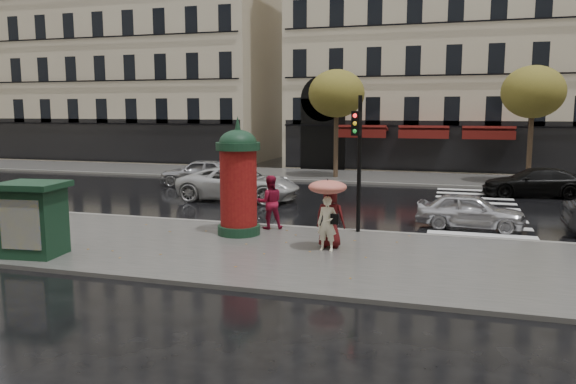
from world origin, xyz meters
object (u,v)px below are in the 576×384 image
(woman_red, at_px, (270,202))
(car_white, at_px, (239,183))
(morris_column, at_px, (238,178))
(newsstand, at_px, (34,218))
(car_silver, at_px, (470,211))
(traffic_light, at_px, (358,150))
(car_far_silver, at_px, (201,172))
(car_black, at_px, (534,182))
(woman_umbrella, at_px, (327,203))
(man_burgundy, at_px, (330,217))

(woman_red, distance_m, car_white, 7.14)
(morris_column, distance_m, newsstand, 6.26)
(car_white, bearing_deg, car_silver, -110.76)
(woman_red, relative_size, car_silver, 0.50)
(morris_column, distance_m, car_white, 7.92)
(traffic_light, height_order, car_silver, traffic_light)
(car_silver, relative_size, car_far_silver, 0.83)
(car_white, height_order, car_black, car_white)
(woman_umbrella, bearing_deg, morris_column, 157.90)
(man_burgundy, bearing_deg, traffic_light, -97.34)
(woman_red, xyz_separation_m, man_burgundy, (2.59, -2.03, -0.02))
(morris_column, xyz_separation_m, car_black, (10.61, 12.47, -1.29))
(traffic_light, height_order, car_black, traffic_light)
(morris_column, distance_m, car_black, 16.42)
(woman_red, distance_m, car_silver, 7.22)
(woman_red, height_order, morris_column, morris_column)
(car_white, xyz_separation_m, car_black, (13.48, 5.19, -0.09))
(woman_umbrella, distance_m, newsstand, 8.36)
(morris_column, height_order, car_white, morris_column)
(woman_red, bearing_deg, newsstand, 20.33)
(man_burgundy, relative_size, car_black, 0.38)
(woman_red, bearing_deg, car_white, -85.15)
(car_white, bearing_deg, car_black, -70.81)
(car_black, height_order, car_far_silver, car_far_silver)
(man_burgundy, height_order, car_black, man_burgundy)
(woman_umbrella, distance_m, man_burgundy, 0.66)
(newsstand, bearing_deg, man_burgundy, 23.04)
(woman_red, distance_m, man_burgundy, 3.29)
(woman_umbrella, relative_size, newsstand, 1.03)
(traffic_light, height_order, car_white, traffic_light)
(morris_column, height_order, traffic_light, traffic_light)
(traffic_light, height_order, car_far_silver, traffic_light)
(woman_red, relative_size, morris_column, 0.48)
(newsstand, xyz_separation_m, car_silver, (11.94, 8.01, -0.56))
(newsstand, distance_m, car_silver, 14.39)
(newsstand, relative_size, car_far_silver, 0.47)
(traffic_light, xyz_separation_m, car_white, (-6.59, 5.85, -2.10))
(traffic_light, xyz_separation_m, car_far_silver, (-10.48, 9.91, -2.13))
(woman_umbrella, xyz_separation_m, car_black, (7.30, 13.82, -0.84))
(car_black, bearing_deg, traffic_light, -38.76)
(woman_umbrella, relative_size, car_far_silver, 0.48)
(man_burgundy, height_order, newsstand, newsstand)
(morris_column, bearing_deg, car_black, 49.62)
(woman_umbrella, bearing_deg, traffic_light, 81.60)
(woman_red, xyz_separation_m, car_white, (-3.59, 6.17, -0.26))
(traffic_light, bearing_deg, car_far_silver, 136.62)
(woman_red, xyz_separation_m, newsstand, (-5.24, -5.36, 0.15))
(newsstand, distance_m, car_black, 22.56)
(car_black, bearing_deg, woman_red, -47.86)
(car_black, bearing_deg, morris_column, -47.19)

